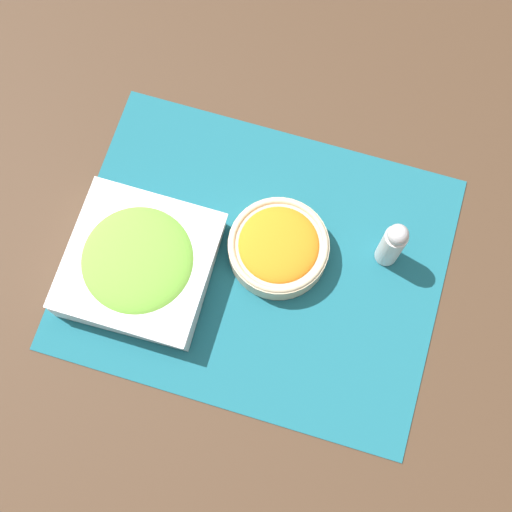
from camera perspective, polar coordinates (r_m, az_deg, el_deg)
The scene contains 5 objects.
ground_plane at distance 1.02m, azimuth -0.00°, elevation -0.56°, with size 3.00×3.00×0.00m, color #422D1E.
placemat at distance 1.01m, azimuth -0.00°, elevation -0.52°, with size 0.53×0.42×0.00m.
carrot_bowl at distance 0.99m, azimuth 1.81°, elevation 0.72°, with size 0.14×0.14×0.05m.
lettuce_bowl at distance 0.99m, azimuth -9.32°, elevation -0.56°, with size 0.20×0.20×0.06m.
pepper_shaker at distance 0.98m, azimuth 10.87°, elevation 0.96°, with size 0.03×0.03×0.11m.
Camera 1 is at (0.08, -0.27, 0.98)m, focal length 50.00 mm.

